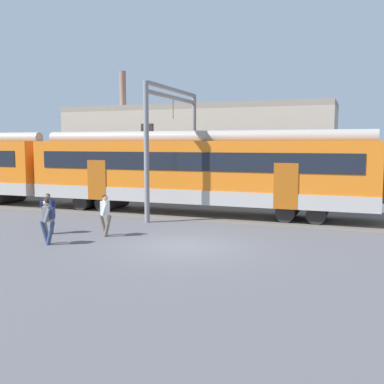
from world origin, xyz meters
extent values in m
plane|color=#515156|center=(0.00, 0.00, 0.00)|extent=(160.00, 160.00, 0.00)
cube|color=#605951|center=(-13.24, 7.18, 0.01)|extent=(80.00, 4.40, 0.01)
cube|color=#B2ADA8|center=(-2.24, 7.18, 1.05)|extent=(18.00, 3.06, 0.70)
cube|color=orange|center=(-2.24, 7.18, 2.60)|extent=(18.00, 3.00, 2.40)
cube|color=black|center=(-2.24, 5.66, 2.80)|extent=(16.56, 0.03, 0.90)
cube|color=#AC5413|center=(2.71, 5.66, 1.75)|extent=(1.10, 0.04, 2.10)
cube|color=#AC5413|center=(-7.19, 5.66, 1.75)|extent=(1.10, 0.04, 2.10)
cylinder|color=gray|center=(-2.24, 7.18, 3.98)|extent=(17.64, 0.70, 0.70)
cube|color=black|center=(-4.94, 7.18, 4.53)|extent=(0.70, 0.12, 0.40)
cylinder|color=black|center=(4.04, 7.18, 0.45)|extent=(0.90, 2.40, 0.90)
cylinder|color=black|center=(2.64, 7.18, 0.45)|extent=(0.90, 2.40, 0.90)
cylinder|color=black|center=(-7.12, 7.18, 0.45)|extent=(0.90, 2.40, 0.90)
cylinder|color=black|center=(-8.52, 7.18, 0.45)|extent=(0.90, 2.40, 0.90)
cylinder|color=black|center=(-14.56, 7.18, 0.45)|extent=(0.90, 2.40, 0.90)
cylinder|color=#6B6051|center=(-6.09, 0.01, 0.43)|extent=(0.21, 0.37, 0.87)
cylinder|color=#6B6051|center=(-5.96, 0.32, 0.43)|extent=(0.21, 0.37, 0.87)
cube|color=navy|center=(-6.03, 0.16, 1.14)|extent=(0.39, 0.30, 0.56)
cylinder|color=navy|center=(-5.82, 0.28, 1.09)|extent=(0.13, 0.26, 0.52)
cylinder|color=navy|center=(-6.23, 0.05, 1.09)|extent=(0.13, 0.26, 0.52)
sphere|color=brown|center=(-6.02, 0.14, 1.53)|extent=(0.22, 0.22, 0.22)
sphere|color=black|center=(-6.03, 0.16, 1.56)|extent=(0.20, 0.20, 0.20)
cube|color=maroon|center=(-6.05, 0.34, 1.16)|extent=(0.30, 0.20, 0.40)
cylinder|color=navy|center=(-4.99, -1.39, 0.43)|extent=(0.38, 0.25, 0.87)
cylinder|color=navy|center=(-4.67, -1.48, 0.43)|extent=(0.38, 0.25, 0.87)
cube|color=gray|center=(-4.83, -1.44, 1.14)|extent=(0.34, 0.42, 0.56)
cylinder|color=gray|center=(-4.68, -1.62, 1.09)|extent=(0.26, 0.16, 0.52)
cylinder|color=gray|center=(-4.97, -1.25, 1.09)|extent=(0.26, 0.16, 0.52)
sphere|color=tan|center=(-4.84, -1.44, 1.53)|extent=(0.22, 0.22, 0.22)
sphere|color=black|center=(-4.83, -1.44, 1.56)|extent=(0.20, 0.20, 0.20)
cube|color=navy|center=(-4.65, -1.38, 1.16)|extent=(0.24, 0.32, 0.40)
cylinder|color=#6B6051|center=(-3.48, 0.51, 0.43)|extent=(0.36, 0.18, 0.87)
cylinder|color=#6B6051|center=(-3.77, 0.67, 0.43)|extent=(0.36, 0.18, 0.87)
cube|color=silver|center=(-3.63, 0.59, 1.14)|extent=(0.27, 0.38, 0.56)
cylinder|color=silver|center=(-3.72, 0.80, 1.09)|extent=(0.25, 0.11, 0.52)
cylinder|color=silver|center=(-3.53, 0.37, 1.09)|extent=(0.25, 0.11, 0.52)
sphere|color=tan|center=(-3.61, 0.59, 1.53)|extent=(0.22, 0.22, 0.22)
sphere|color=black|center=(-3.63, 0.59, 1.56)|extent=(0.20, 0.20, 0.20)
cylinder|color=gray|center=(-3.43, 3.98, 3.25)|extent=(0.24, 0.24, 6.50)
cylinder|color=gray|center=(-3.43, 10.38, 3.25)|extent=(0.24, 0.24, 6.50)
cube|color=gray|center=(-3.43, 7.18, 6.45)|extent=(0.20, 6.40, 0.16)
cube|color=gray|center=(-3.43, 7.18, 6.05)|extent=(0.20, 6.40, 0.16)
cylinder|color=black|center=(-3.43, 7.18, 5.45)|extent=(0.03, 0.03, 1.00)
cube|color=#B2A899|center=(-5.62, 16.55, 3.00)|extent=(19.82, 5.00, 6.00)
cube|color=gray|center=(-5.62, 16.55, 6.20)|extent=(19.82, 5.00, 0.40)
cylinder|color=#8C6656|center=(-11.57, 16.55, 7.60)|extent=(0.50, 0.50, 3.20)
camera|label=1|loc=(5.75, -14.74, 3.70)|focal=42.00mm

